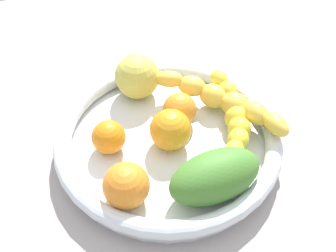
% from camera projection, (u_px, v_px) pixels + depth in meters
% --- Properties ---
extents(kitchen_counter, '(1.20, 1.20, 0.03)m').
position_uv_depth(kitchen_counter, '(168.00, 152.00, 0.58)').
color(kitchen_counter, '#A09894').
rests_on(kitchen_counter, ground).
extents(fruit_bowl, '(0.35, 0.35, 0.04)m').
position_uv_depth(fruit_bowl, '(168.00, 137.00, 0.56)').
color(fruit_bowl, silver).
rests_on(fruit_bowl, kitchen_counter).
extents(banana_draped_left, '(0.19, 0.10, 0.05)m').
position_uv_depth(banana_draped_left, '(234.00, 115.00, 0.56)').
color(banana_draped_left, yellow).
rests_on(banana_draped_left, fruit_bowl).
extents(banana_draped_right, '(0.21, 0.15, 0.05)m').
position_uv_depth(banana_draped_right, '(222.00, 100.00, 0.58)').
color(banana_draped_right, yellow).
rests_on(banana_draped_right, fruit_bowl).
extents(orange_front, '(0.05, 0.05, 0.05)m').
position_uv_depth(orange_front, '(180.00, 109.00, 0.57)').
color(orange_front, orange).
rests_on(orange_front, fruit_bowl).
extents(orange_mid_left, '(0.06, 0.06, 0.06)m').
position_uv_depth(orange_mid_left, '(126.00, 185.00, 0.46)').
color(orange_mid_left, orange).
rests_on(orange_mid_left, fruit_bowl).
extents(orange_mid_right, '(0.05, 0.05, 0.05)m').
position_uv_depth(orange_mid_right, '(109.00, 137.00, 0.53)').
color(orange_mid_right, orange).
rests_on(orange_mid_right, fruit_bowl).
extents(orange_rear, '(0.06, 0.06, 0.06)m').
position_uv_depth(orange_rear, '(171.00, 130.00, 0.53)').
color(orange_rear, orange).
rests_on(orange_rear, fruit_bowl).
extents(mango_green, '(0.08, 0.13, 0.07)m').
position_uv_depth(mango_green, '(215.00, 176.00, 0.47)').
color(mango_green, '#48832F').
rests_on(mango_green, fruit_bowl).
extents(apple_yellow, '(0.08, 0.08, 0.08)m').
position_uv_depth(apple_yellow, '(137.00, 77.00, 0.61)').
color(apple_yellow, '#D5CC51').
rests_on(apple_yellow, fruit_bowl).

